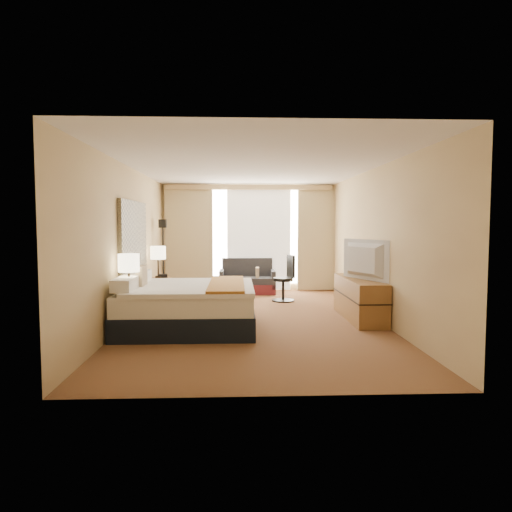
{
  "coord_description": "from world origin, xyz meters",
  "views": [
    {
      "loc": [
        -0.29,
        -7.72,
        1.63
      ],
      "look_at": [
        0.05,
        0.4,
        1.07
      ],
      "focal_mm": 32.0,
      "sensor_mm": 36.0,
      "label": 1
    }
  ],
  "objects_px": {
    "loveseat": "(248,282)",
    "desk_chair": "(285,281)",
    "media_dresser": "(360,299)",
    "nightstand_left": "(129,317)",
    "lamp_left": "(129,264)",
    "floor_lamp": "(163,243)",
    "bed": "(187,306)",
    "nightstand_right": "(158,292)",
    "lamp_right": "(158,253)",
    "television": "(361,260)"
  },
  "relations": [
    {
      "from": "lamp_left",
      "to": "lamp_right",
      "type": "bearing_deg",
      "value": 89.92
    },
    {
      "from": "nightstand_left",
      "to": "television",
      "type": "distance_m",
      "value": 3.82
    },
    {
      "from": "desk_chair",
      "to": "bed",
      "type": "bearing_deg",
      "value": -140.14
    },
    {
      "from": "nightstand_left",
      "to": "media_dresser",
      "type": "distance_m",
      "value": 3.85
    },
    {
      "from": "nightstand_right",
      "to": "bed",
      "type": "distance_m",
      "value": 2.25
    },
    {
      "from": "bed",
      "to": "nightstand_right",
      "type": "bearing_deg",
      "value": 111.07
    },
    {
      "from": "lamp_right",
      "to": "television",
      "type": "xyz_separation_m",
      "value": [
        3.65,
        -1.7,
        -0.01
      ]
    },
    {
      "from": "floor_lamp",
      "to": "lamp_left",
      "type": "xyz_separation_m",
      "value": [
        0.03,
        -3.29,
        -0.17
      ]
    },
    {
      "from": "media_dresser",
      "to": "lamp_right",
      "type": "height_order",
      "value": "lamp_right"
    },
    {
      "from": "loveseat",
      "to": "desk_chair",
      "type": "height_order",
      "value": "desk_chair"
    },
    {
      "from": "nightstand_right",
      "to": "loveseat",
      "type": "bearing_deg",
      "value": 40.89
    },
    {
      "from": "media_dresser",
      "to": "lamp_right",
      "type": "distance_m",
      "value": 4.05
    },
    {
      "from": "loveseat",
      "to": "lamp_right",
      "type": "distance_m",
      "value": 2.52
    },
    {
      "from": "nightstand_right",
      "to": "media_dresser",
      "type": "height_order",
      "value": "media_dresser"
    },
    {
      "from": "nightstand_right",
      "to": "lamp_right",
      "type": "distance_m",
      "value": 0.77
    },
    {
      "from": "nightstand_right",
      "to": "desk_chair",
      "type": "height_order",
      "value": "desk_chair"
    },
    {
      "from": "media_dresser",
      "to": "lamp_left",
      "type": "distance_m",
      "value": 3.9
    },
    {
      "from": "bed",
      "to": "desk_chair",
      "type": "xyz_separation_m",
      "value": [
        1.8,
        2.51,
        0.07
      ]
    },
    {
      "from": "floor_lamp",
      "to": "media_dresser",
      "type": "bearing_deg",
      "value": -31.66
    },
    {
      "from": "floor_lamp",
      "to": "lamp_right",
      "type": "height_order",
      "value": "floor_lamp"
    },
    {
      "from": "media_dresser",
      "to": "nightstand_left",
      "type": "bearing_deg",
      "value": -164.16
    },
    {
      "from": "bed",
      "to": "lamp_left",
      "type": "distance_m",
      "value": 1.12
    },
    {
      "from": "floor_lamp",
      "to": "lamp_left",
      "type": "height_order",
      "value": "floor_lamp"
    },
    {
      "from": "lamp_right",
      "to": "floor_lamp",
      "type": "bearing_deg",
      "value": 92.05
    },
    {
      "from": "desk_chair",
      "to": "lamp_left",
      "type": "bearing_deg",
      "value": -147.05
    },
    {
      "from": "media_dresser",
      "to": "lamp_left",
      "type": "xyz_separation_m",
      "value": [
        -3.7,
        -0.99,
        0.7
      ]
    },
    {
      "from": "desk_chair",
      "to": "loveseat",
      "type": "bearing_deg",
      "value": 109.03
    },
    {
      "from": "nightstand_left",
      "to": "desk_chair",
      "type": "bearing_deg",
      "value": 48.12
    },
    {
      "from": "television",
      "to": "lamp_left",
      "type": "bearing_deg",
      "value": 78.84
    },
    {
      "from": "bed",
      "to": "loveseat",
      "type": "distance_m",
      "value": 3.83
    },
    {
      "from": "media_dresser",
      "to": "floor_lamp",
      "type": "distance_m",
      "value": 4.47
    },
    {
      "from": "loveseat",
      "to": "lamp_left",
      "type": "relative_size",
      "value": 2.03
    },
    {
      "from": "nightstand_right",
      "to": "lamp_right",
      "type": "xyz_separation_m",
      "value": [
        -0.0,
        0.04,
        0.77
      ]
    },
    {
      "from": "nightstand_right",
      "to": "loveseat",
      "type": "height_order",
      "value": "loveseat"
    },
    {
      "from": "floor_lamp",
      "to": "television",
      "type": "relative_size",
      "value": 1.47
    },
    {
      "from": "loveseat",
      "to": "lamp_left",
      "type": "distance_m",
      "value": 4.49
    },
    {
      "from": "nightstand_left",
      "to": "media_dresser",
      "type": "xyz_separation_m",
      "value": [
        3.7,
        1.05,
        0.07
      ]
    },
    {
      "from": "loveseat",
      "to": "bed",
      "type": "bearing_deg",
      "value": -104.6
    },
    {
      "from": "bed",
      "to": "television",
      "type": "bearing_deg",
      "value": 8.82
    },
    {
      "from": "nightstand_right",
      "to": "floor_lamp",
      "type": "bearing_deg",
      "value": 92.02
    },
    {
      "from": "bed",
      "to": "television",
      "type": "relative_size",
      "value": 1.73
    },
    {
      "from": "floor_lamp",
      "to": "television",
      "type": "distance_m",
      "value": 4.46
    },
    {
      "from": "loveseat",
      "to": "nightstand_right",
      "type": "bearing_deg",
      "value": -138.17
    },
    {
      "from": "media_dresser",
      "to": "desk_chair",
      "type": "distance_m",
      "value": 2.16
    },
    {
      "from": "bed",
      "to": "floor_lamp",
      "type": "xyz_separation_m",
      "value": [
        -0.84,
        2.95,
        0.86
      ]
    },
    {
      "from": "nightstand_left",
      "to": "floor_lamp",
      "type": "height_order",
      "value": "floor_lamp"
    },
    {
      "from": "nightstand_left",
      "to": "loveseat",
      "type": "distance_m",
      "value": 4.48
    },
    {
      "from": "bed",
      "to": "floor_lamp",
      "type": "relative_size",
      "value": 1.18
    },
    {
      "from": "floor_lamp",
      "to": "bed",
      "type": "bearing_deg",
      "value": -74.12
    },
    {
      "from": "media_dresser",
      "to": "desk_chair",
      "type": "bearing_deg",
      "value": 120.26
    }
  ]
}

